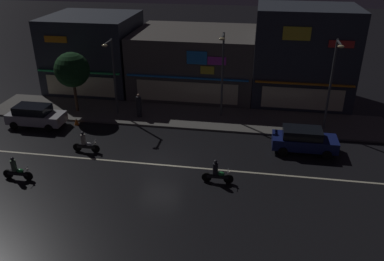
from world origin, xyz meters
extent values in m
plane|color=black|center=(0.00, 0.00, 0.00)|extent=(140.00, 140.00, 0.00)
cube|color=beige|center=(0.00, 0.00, 0.01)|extent=(30.55, 0.16, 0.01)
cube|color=#5B5954|center=(0.00, 7.75, 0.07)|extent=(32.16, 4.62, 0.14)
cube|color=#56514C|center=(0.00, 14.52, 2.79)|extent=(10.96, 8.81, 5.58)
cube|color=#268CF2|center=(0.00, 10.00, 2.60)|extent=(10.41, 0.24, 0.12)
cube|color=yellow|center=(1.75, 10.06, 3.34)|extent=(1.15, 0.08, 0.67)
cube|color=#D83FD8|center=(2.52, 10.06, 4.15)|extent=(1.53, 0.08, 0.66)
cube|color=#268CF2|center=(0.87, 10.06, 4.34)|extent=(1.69, 0.08, 1.08)
cube|color=beige|center=(0.00, 10.06, 1.30)|extent=(8.77, 0.06, 1.80)
cube|color=#2D333D|center=(-9.65, 13.89, 3.42)|extent=(7.90, 7.54, 6.84)
cube|color=#33E572|center=(-9.65, 10.00, 2.60)|extent=(7.51, 0.24, 0.12)
cube|color=orange|center=(-11.35, 10.06, 5.40)|extent=(2.03, 0.08, 0.55)
cube|color=beige|center=(-9.65, 10.06, 1.30)|extent=(6.32, 0.06, 1.80)
cube|color=#2D333D|center=(9.65, 13.24, 4.09)|extent=(8.25, 6.24, 8.18)
cube|color=orange|center=(9.65, 10.00, 2.60)|extent=(7.83, 0.24, 0.12)
cube|color=yellow|center=(8.61, 10.06, 6.58)|extent=(2.11, 0.08, 1.03)
cube|color=red|center=(12.01, 10.06, 5.89)|extent=(1.90, 0.08, 0.56)
cube|color=beige|center=(9.65, 10.06, 1.30)|extent=(6.60, 0.06, 1.80)
cylinder|color=#47494C|center=(-5.31, 7.29, 3.21)|extent=(0.16, 0.16, 6.14)
cube|color=#47494C|center=(-5.31, 6.59, 6.18)|extent=(0.10, 1.40, 0.10)
ellipsoid|color=#F9E099|center=(-5.31, 5.89, 6.10)|extent=(0.44, 0.32, 0.20)
cylinder|color=#47494C|center=(3.17, 8.26, 3.50)|extent=(0.16, 0.16, 6.72)
cube|color=#47494C|center=(3.17, 7.56, 6.76)|extent=(0.10, 1.40, 0.10)
ellipsoid|color=#F9E099|center=(3.17, 6.86, 6.68)|extent=(0.44, 0.32, 0.20)
cylinder|color=#47494C|center=(11.10, 7.09, 3.52)|extent=(0.16, 0.16, 6.77)
cube|color=#47494C|center=(11.10, 6.39, 6.81)|extent=(0.10, 1.40, 0.10)
ellipsoid|color=#F9E099|center=(11.10, 5.69, 6.73)|extent=(0.44, 0.32, 0.20)
cylinder|color=#232328|center=(-3.34, 6.94, 1.00)|extent=(0.42, 0.42, 1.72)
sphere|color=tan|center=(-3.34, 6.94, 1.97)|extent=(0.22, 0.22, 0.22)
cylinder|color=#473323|center=(-8.80, 7.24, 1.35)|extent=(0.24, 0.24, 2.43)
sphere|color=#143819|center=(-8.80, 7.24, 3.69)|extent=(2.81, 2.81, 2.81)
cube|color=silver|center=(-10.75, 4.23, 0.69)|extent=(4.30, 1.78, 0.76)
cube|color=black|center=(-10.97, 4.23, 1.37)|extent=(2.58, 1.57, 0.60)
cube|color=#F9F2CC|center=(-8.64, 4.84, 0.79)|extent=(0.08, 0.20, 0.12)
cube|color=#F9F2CC|center=(-8.64, 3.63, 0.79)|extent=(0.08, 0.20, 0.12)
cylinder|color=black|center=(-9.33, 5.12, 0.31)|extent=(0.62, 0.20, 0.62)
cylinder|color=black|center=(-9.33, 3.34, 0.31)|extent=(0.62, 0.20, 0.62)
cylinder|color=black|center=(-12.17, 5.12, 0.31)|extent=(0.62, 0.20, 0.62)
cylinder|color=black|center=(-12.17, 3.34, 0.31)|extent=(0.62, 0.20, 0.62)
cube|color=navy|center=(9.28, 3.38, 0.69)|extent=(4.30, 1.78, 0.76)
cube|color=black|center=(9.07, 3.38, 1.37)|extent=(2.58, 1.57, 0.60)
cube|color=#F9F2CC|center=(11.39, 3.99, 0.79)|extent=(0.08, 0.20, 0.12)
cube|color=#F9F2CC|center=(11.39, 2.78, 0.79)|extent=(0.08, 0.20, 0.12)
cylinder|color=black|center=(10.70, 4.27, 0.31)|extent=(0.62, 0.20, 0.62)
cylinder|color=black|center=(10.70, 2.49, 0.31)|extent=(0.62, 0.20, 0.62)
cylinder|color=black|center=(7.86, 4.27, 0.31)|extent=(0.62, 0.20, 0.62)
cylinder|color=black|center=(7.86, 2.49, 0.31)|extent=(0.62, 0.20, 0.62)
cylinder|color=black|center=(4.54, -1.41, 0.30)|extent=(0.60, 0.08, 0.60)
cylinder|color=black|center=(3.24, -1.41, 0.30)|extent=(0.60, 0.10, 0.60)
cube|color=black|center=(3.89, -1.41, 0.40)|extent=(1.30, 0.14, 0.20)
ellipsoid|color=#268C3F|center=(4.09, -1.41, 0.62)|extent=(0.44, 0.26, 0.24)
cube|color=black|center=(3.69, -1.41, 0.55)|extent=(0.56, 0.22, 0.10)
cylinder|color=slate|center=(4.49, -1.41, 0.85)|extent=(0.03, 0.60, 0.03)
sphere|color=white|center=(4.58, -1.41, 0.75)|extent=(0.14, 0.14, 0.14)
cylinder|color=#232328|center=(3.74, -1.41, 0.95)|extent=(0.32, 0.32, 0.70)
sphere|color=#333338|center=(3.74, -1.41, 1.41)|extent=(0.22, 0.22, 0.22)
cylinder|color=black|center=(-4.65, 0.87, 0.30)|extent=(0.60, 0.08, 0.60)
cylinder|color=black|center=(-5.95, 0.87, 0.30)|extent=(0.60, 0.10, 0.60)
cube|color=black|center=(-5.30, 0.87, 0.40)|extent=(1.30, 0.14, 0.20)
ellipsoid|color=#B2B7BC|center=(-5.10, 0.87, 0.62)|extent=(0.44, 0.26, 0.24)
cube|color=black|center=(-5.50, 0.87, 0.55)|extent=(0.56, 0.22, 0.10)
cylinder|color=slate|center=(-4.70, 0.87, 0.85)|extent=(0.03, 0.60, 0.03)
sphere|color=white|center=(-4.61, 0.87, 0.75)|extent=(0.14, 0.14, 0.14)
cylinder|color=gray|center=(-5.45, 0.87, 0.95)|extent=(0.32, 0.32, 0.70)
sphere|color=#333338|center=(-5.45, 0.87, 1.41)|extent=(0.22, 0.22, 0.22)
cylinder|color=black|center=(-7.34, -3.03, 0.30)|extent=(0.60, 0.08, 0.60)
cylinder|color=black|center=(-8.64, -3.03, 0.30)|extent=(0.60, 0.10, 0.60)
cube|color=black|center=(-7.99, -3.03, 0.40)|extent=(1.30, 0.14, 0.20)
ellipsoid|color=#268C3F|center=(-7.79, -3.03, 0.62)|extent=(0.44, 0.26, 0.24)
cube|color=black|center=(-8.19, -3.03, 0.55)|extent=(0.56, 0.22, 0.10)
cylinder|color=slate|center=(-7.39, -3.03, 0.85)|extent=(0.03, 0.60, 0.03)
sphere|color=white|center=(-7.30, -3.03, 0.75)|extent=(0.14, 0.14, 0.14)
cylinder|color=#4C664C|center=(-8.14, -3.03, 0.95)|extent=(0.32, 0.32, 0.70)
sphere|color=#333338|center=(-8.14, -3.03, 1.41)|extent=(0.22, 0.22, 0.22)
cone|color=orange|center=(-7.86, 4.92, 0.28)|extent=(0.36, 0.36, 0.55)
camera|label=1|loc=(5.58, -21.03, 12.97)|focal=36.61mm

